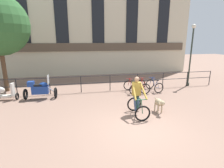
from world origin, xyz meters
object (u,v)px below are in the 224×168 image
dog (159,103)px  parked_motorcycle (40,89)px  parked_bicycle_mid_right (154,86)px  parked_bicycle_near_lamp (131,87)px  parked_bicycle_mid_left (143,86)px  street_lamp (191,52)px  cyclist_with_bike (137,98)px  parked_scooter (4,92)px

dog → parked_motorcycle: (-5.68, 3.15, 0.09)m
parked_bicycle_mid_right → dog: bearing=61.1°
dog → parked_bicycle_near_lamp: bearing=95.1°
parked_motorcycle → parked_bicycle_mid_left: 6.20m
street_lamp → parked_bicycle_near_lamp: bearing=-170.4°
parked_motorcycle → parked_bicycle_mid_right: (6.98, 0.15, -0.20)m
cyclist_with_bike → parked_bicycle_mid_right: (2.37, 3.31, -0.41)m
parked_bicycle_mid_left → street_lamp: (3.78, 0.78, 2.05)m
parked_bicycle_near_lamp → parked_scooter: parked_scooter is taller
parked_scooter → street_lamp: street_lamp is taller
parked_bicycle_mid_left → cyclist_with_bike: bearing=70.4°
cyclist_with_bike → parked_scooter: cyclist_with_bike is taller
dog → parked_bicycle_mid_right: (1.30, 3.30, -0.11)m
cyclist_with_bike → street_lamp: (5.36, 4.08, 1.64)m
parked_motorcycle → parked_bicycle_mid_right: size_ratio=1.49×
parked_motorcycle → street_lamp: 10.19m
parked_bicycle_near_lamp → parked_motorcycle: bearing=-2.1°
cyclist_with_bike → dog: size_ratio=1.87×
dog → street_lamp: 6.23m
parked_bicycle_mid_left → parked_bicycle_mid_right: bearing=-174.1°
parked_bicycle_near_lamp → parked_bicycle_mid_right: bearing=176.3°
parked_motorcycle → cyclist_with_bike: bearing=-122.4°
parked_motorcycle → street_lamp: size_ratio=0.41×
parked_bicycle_near_lamp → parked_bicycle_mid_right: (1.57, 0.00, 0.00)m
parked_motorcycle → parked_scooter: bearing=87.1°
parked_bicycle_mid_right → street_lamp: (2.99, 0.78, 2.05)m
dog → parked_motorcycle: parked_motorcycle is taller
parked_scooter → street_lamp: bearing=-80.5°
parked_bicycle_near_lamp → cyclist_with_bike: bearing=72.9°
parked_bicycle_near_lamp → street_lamp: 5.06m
parked_bicycle_mid_right → parked_motorcycle: bearing=-6.2°
cyclist_with_bike → parked_bicycle_near_lamp: 3.42m
parked_bicycle_mid_left → street_lamp: street_lamp is taller
parked_bicycle_mid_left → parked_bicycle_mid_right: same height
dog → parked_motorcycle: bearing=151.3°
parked_motorcycle → street_lamp: (9.97, 0.93, 1.84)m
cyclist_with_bike → parked_bicycle_mid_right: 4.09m
cyclist_with_bike → parked_motorcycle: 5.59m
parked_motorcycle → street_lamp: street_lamp is taller
cyclist_with_bike → parked_bicycle_near_lamp: bearing=77.4°
cyclist_with_bike → parked_motorcycle: size_ratio=0.96×
parked_scooter → parked_bicycle_mid_right: bearing=-84.3°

